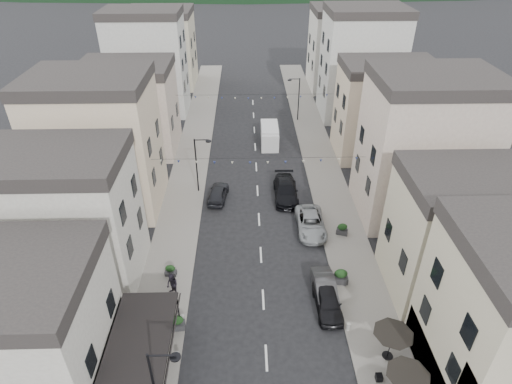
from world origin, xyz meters
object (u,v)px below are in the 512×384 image
at_px(parked_car_c, 311,223).
at_px(pedestrian_a, 151,315).
at_px(parked_car_d, 286,190).
at_px(pedestrian_b, 172,285).
at_px(parked_car_e, 218,193).
at_px(parked_car_b, 325,289).
at_px(parked_car_a, 328,301).
at_px(delivery_van, 270,135).

xyz_separation_m(parked_car_c, pedestrian_a, (-12.38, -10.47, 0.25)).
relative_size(parked_car_d, pedestrian_b, 2.89).
bearing_deg(pedestrian_b, parked_car_d, 98.79).
bearing_deg(parked_car_e, parked_car_d, -171.00).
height_order(parked_car_b, parked_car_e, parked_car_b).
bearing_deg(parked_car_b, parked_car_c, 88.10).
relative_size(parked_car_a, parked_car_d, 0.77).
bearing_deg(parked_car_c, pedestrian_b, -145.36).
relative_size(parked_car_c, parked_car_d, 0.95).
xyz_separation_m(parked_car_a, parked_car_d, (-1.80, 14.68, 0.08)).
bearing_deg(delivery_van, parked_car_c, -80.06).
bearing_deg(parked_car_b, pedestrian_b, 176.35).
bearing_deg(parked_car_d, parked_car_e, -178.25).
bearing_deg(parked_car_a, parked_car_c, 88.59).
xyz_separation_m(parked_car_b, pedestrian_a, (-12.38, -2.39, 0.27)).
xyz_separation_m(parked_car_a, pedestrian_b, (-11.31, 1.54, 0.36)).
relative_size(parked_car_b, parked_car_e, 1.04).
height_order(parked_car_c, parked_car_e, parked_car_c).
distance_m(parked_car_b, parked_car_c, 8.08).
relative_size(delivery_van, pedestrian_b, 2.70).
bearing_deg(pedestrian_b, delivery_van, 116.07).
xyz_separation_m(parked_car_b, parked_car_c, (0.00, 8.08, 0.02)).
bearing_deg(pedestrian_a, parked_car_a, -23.27).
xyz_separation_m(delivery_van, pedestrian_b, (-8.51, -25.27, -0.14)).
xyz_separation_m(parked_car_d, parked_car_e, (-6.79, -0.17, -0.10)).
bearing_deg(parked_car_a, pedestrian_b, 170.82).
bearing_deg(parked_car_b, parked_car_d, 95.70).
bearing_deg(delivery_van, parked_car_a, -83.17).
bearing_deg(pedestrian_b, parked_car_b, 42.93).
bearing_deg(parked_car_c, parked_car_d, 108.68).
xyz_separation_m(parked_car_a, delivery_van, (-2.80, 26.81, 0.50)).
bearing_deg(parked_car_a, delivery_van, 94.55).
xyz_separation_m(parked_car_a, parked_car_e, (-8.59, 14.51, -0.03)).
height_order(delivery_van, pedestrian_b, delivery_van).
bearing_deg(delivery_van, pedestrian_b, -107.74).
bearing_deg(parked_car_b, pedestrian_a, -170.97).
relative_size(parked_car_d, pedestrian_a, 3.24).
xyz_separation_m(parked_car_c, pedestrian_b, (-11.31, -7.74, 0.36)).
bearing_deg(parked_car_a, parked_car_e, 119.20).
height_order(parked_car_b, pedestrian_a, pedestrian_a).
xyz_separation_m(parked_car_d, pedestrian_b, (-9.51, -13.14, 0.28)).
bearing_deg(parked_car_d, pedestrian_a, -123.39).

